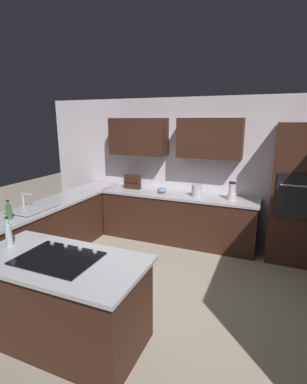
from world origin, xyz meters
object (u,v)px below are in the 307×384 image
object	(u,v)px
mixing_bowl	(162,190)
kettle	(197,190)
wall_oven	(299,195)
sink_unit	(33,208)
oil_bottle	(9,234)
dish_soap_bottle	(9,212)
blender	(232,192)
cooktop	(58,258)
spice_rack	(132,182)

from	to	relation	value
mixing_bowl	kettle	xyz separation A→B (m)	(-0.65, 0.00, 0.06)
wall_oven	kettle	distance (m)	1.60
wall_oven	kettle	size ratio (longest dim) A/B	10.27
sink_unit	oil_bottle	world-z (taller)	oil_bottle
mixing_bowl	kettle	bearing A→B (deg)	180.00
dish_soap_bottle	blender	bearing A→B (deg)	-140.59
cooktop	mixing_bowl	distance (m)	2.81
kettle	wall_oven	bearing A→B (deg)	-179.64
sink_unit	dish_soap_bottle	bearing A→B (deg)	96.95
cooktop	blender	xyz separation A→B (m)	(-1.24, -2.81, 0.12)
dish_soap_bottle	mixing_bowl	bearing A→B (deg)	-122.47
cooktop	spice_rack	world-z (taller)	spice_rack
cooktop	spice_rack	distance (m)	2.98
oil_bottle	dish_soap_bottle	bearing A→B (deg)	-41.35
oil_bottle	wall_oven	bearing A→B (deg)	-136.34
kettle	blender	bearing A→B (deg)	180.00
blender	oil_bottle	distance (m)	3.37
dish_soap_bottle	cooktop	bearing A→B (deg)	154.54
cooktop	mixing_bowl	world-z (taller)	mixing_bowl
blender	dish_soap_bottle	world-z (taller)	blender
sink_unit	kettle	size ratio (longest dim) A/B	3.32
blender	spice_rack	size ratio (longest dim) A/B	0.94
oil_bottle	kettle	bearing A→B (deg)	-115.39
sink_unit	dish_soap_bottle	world-z (taller)	dish_soap_bottle
wall_oven	mixing_bowl	bearing A→B (deg)	0.25
sink_unit	oil_bottle	xyz separation A→B (m)	(-0.76, 1.10, 0.11)
wall_oven	cooktop	distance (m)	3.61
blender	mixing_bowl	distance (m)	1.25
kettle	dish_soap_bottle	distance (m)	2.95
wall_oven	spice_rack	world-z (taller)	wall_oven
spice_rack	dish_soap_bottle	size ratio (longest dim) A/B	1.20
spice_rack	sink_unit	bearing A→B (deg)	66.22
spice_rack	dish_soap_bottle	bearing A→B (deg)	72.23
sink_unit	spice_rack	distance (m)	1.93
blender	oil_bottle	xyz separation A→B (m)	(1.92, 2.77, 0.00)
cooktop	kettle	xyz separation A→B (m)	(-0.64, -2.81, 0.10)
spice_rack	oil_bottle	world-z (taller)	oil_bottle
cooktop	oil_bottle	xyz separation A→B (m)	(0.68, -0.04, 0.13)
kettle	spice_rack	bearing A→B (deg)	-4.13
kettle	oil_bottle	world-z (taller)	oil_bottle
sink_unit	kettle	world-z (taller)	sink_unit
wall_oven	mixing_bowl	xyz separation A→B (m)	(2.25, 0.01, -0.14)
oil_bottle	blender	bearing A→B (deg)	-124.64
blender	kettle	world-z (taller)	blender
sink_unit	mixing_bowl	size ratio (longest dim) A/B	3.96
blender	spice_rack	distance (m)	1.90
mixing_bowl	dish_soap_bottle	xyz separation A→B (m)	(1.37, 2.15, 0.06)
blender	dish_soap_bottle	bearing A→B (deg)	39.41
wall_oven	spice_rack	distance (m)	2.90
cooktop	oil_bottle	world-z (taller)	oil_bottle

